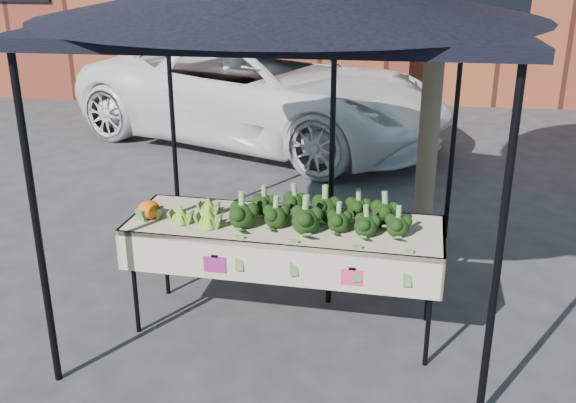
# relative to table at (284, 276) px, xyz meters

# --- Properties ---
(ground) EXTENTS (90.00, 90.00, 0.00)m
(ground) POSITION_rel_table_xyz_m (0.16, -0.08, -0.45)
(ground) COLOR #2C2C2F
(table) EXTENTS (2.44, 0.94, 0.90)m
(table) POSITION_rel_table_xyz_m (0.00, 0.00, 0.00)
(table) COLOR beige
(table) RESTS_ON ground
(canopy) EXTENTS (3.16, 3.16, 2.74)m
(canopy) POSITION_rel_table_xyz_m (-0.03, 0.52, 0.92)
(canopy) COLOR black
(canopy) RESTS_ON ground
(broccoli_heap) EXTENTS (1.36, 0.56, 0.25)m
(broccoli_heap) POSITION_rel_table_xyz_m (0.27, 0.03, 0.57)
(broccoli_heap) COLOR black
(broccoli_heap) RESTS_ON table
(romanesco_cluster) EXTENTS (0.42, 0.46, 0.19)m
(romanesco_cluster) POSITION_rel_table_xyz_m (-0.67, -0.01, 0.55)
(romanesco_cluster) COLOR #85A634
(romanesco_cluster) RESTS_ON table
(cauliflower_pair) EXTENTS (0.19, 0.19, 0.17)m
(cauliflower_pair) POSITION_rel_table_xyz_m (-1.05, -0.05, 0.54)
(cauliflower_pair) COLOR orange
(cauliflower_pair) RESTS_ON table
(street_tree) EXTENTS (2.51, 2.51, 4.95)m
(street_tree) POSITION_rel_table_xyz_m (1.10, 0.93, 2.03)
(street_tree) COLOR #1E4C14
(street_tree) RESTS_ON ground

